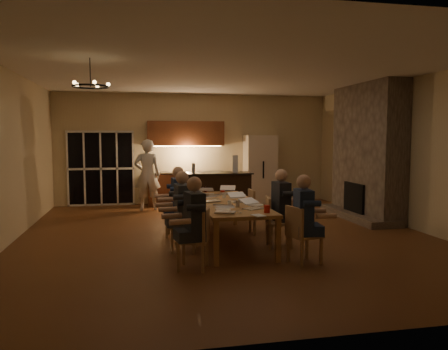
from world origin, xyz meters
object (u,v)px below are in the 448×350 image
at_px(bar_island, 215,194).
at_px(redcup_near, 267,209).
at_px(laptop_a, 225,205).
at_px(laptop_d, 239,196).
at_px(dining_table, 227,222).
at_px(chandelier, 91,87).
at_px(person_right_mid, 281,208).
at_px(plate_far, 239,195).
at_px(can_right, 242,196).
at_px(person_left_near, 194,224).
at_px(laptop_f, 227,189).
at_px(chair_left_far, 177,214).
at_px(chair_right_near, 305,235).
at_px(person_left_far, 178,202).
at_px(can_cola, 205,189).
at_px(plate_near, 256,205).
at_px(redcup_far, 223,189).
at_px(can_silver, 238,204).
at_px(plate_left, 223,209).
at_px(bar_blender, 235,164).
at_px(refrigerator, 260,169).
at_px(chair_left_near, 193,239).
at_px(person_right_near, 303,219).
at_px(chair_right_far, 261,211).
at_px(laptop_b, 253,202).
at_px(chair_right_mid, 279,222).
at_px(laptop_e, 206,189).
at_px(standing_person, 147,175).
at_px(bar_bottle, 194,168).
at_px(mug_back, 201,194).
at_px(redcup_mid, 203,197).
at_px(mug_mid, 224,195).

bearing_deg(bar_island, redcup_near, -85.64).
xyz_separation_m(laptop_a, laptop_d, (0.47, 1.05, 0.00)).
bearing_deg(dining_table, chandelier, -167.04).
bearing_deg(person_right_mid, plate_far, 16.99).
height_order(redcup_near, can_right, same).
height_order(person_left_near, laptop_f, person_left_near).
distance_m(chair_left_far, chair_right_near, 2.83).
bearing_deg(redcup_near, laptop_f, 93.65).
relative_size(chair_left_far, person_left_far, 0.64).
distance_m(person_right_mid, can_cola, 2.23).
relative_size(can_right, plate_near, 0.44).
bearing_deg(redcup_far, can_silver, -94.29).
xyz_separation_m(person_left_far, plate_left, (0.59, -1.45, 0.07)).
distance_m(person_left_far, can_silver, 1.55).
relative_size(chandelier, can_silver, 4.82).
bearing_deg(laptop_d, plate_near, -75.01).
bearing_deg(chandelier, bar_blender, 45.53).
height_order(refrigerator, chair_left_near, refrigerator).
xyz_separation_m(chair_left_far, person_right_near, (1.73, -2.23, 0.24)).
xyz_separation_m(chair_right_far, can_cola, (-1.00, 0.90, 0.37)).
relative_size(refrigerator, plate_far, 7.27).
bearing_deg(person_left_near, plate_far, 143.88).
xyz_separation_m(laptop_b, can_silver, (-0.22, 0.20, -0.05)).
height_order(chair_right_mid, redcup_far, chair_right_mid).
xyz_separation_m(chair_right_mid, laptop_e, (-1.04, 1.68, 0.42)).
height_order(chair_right_mid, chandelier, chandelier).
bearing_deg(person_right_mid, chandelier, 88.53).
xyz_separation_m(person_right_near, person_right_mid, (0.03, 1.13, 0.00)).
distance_m(laptop_a, plate_left, 0.27).
xyz_separation_m(chair_right_near, person_right_near, (-0.04, -0.03, 0.24)).
bearing_deg(person_left_far, standing_person, -174.87).
bearing_deg(bar_bottle, mug_back, -93.05).
distance_m(person_left_far, laptop_e, 0.85).
xyz_separation_m(dining_table, chair_right_near, (0.89, -1.59, 0.07)).
bearing_deg(plate_left, redcup_far, 78.84).
distance_m(chair_left_near, mug_back, 2.45).
distance_m(refrigerator, can_cola, 3.83).
relative_size(chair_right_mid, mug_back, 8.90).
xyz_separation_m(chair_right_far, bar_blender, (-0.07, 2.04, 0.85)).
bearing_deg(redcup_far, chandelier, -142.03).
bearing_deg(laptop_b, laptop_f, 60.90).
height_order(chair_right_far, plate_left, chair_right_far).
bearing_deg(can_silver, redcup_mid, 113.26).
bearing_deg(redcup_far, laptop_d, -90.01).
bearing_deg(chair_right_near, plate_left, 43.35).
bearing_deg(mug_mid, chair_left_far, 175.34).
height_order(plate_near, plate_left, same).
relative_size(refrigerator, laptop_a, 6.25).
relative_size(chair_right_mid, redcup_mid, 7.42).
xyz_separation_m(chandelier, mug_mid, (2.39, 1.07, -1.95)).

